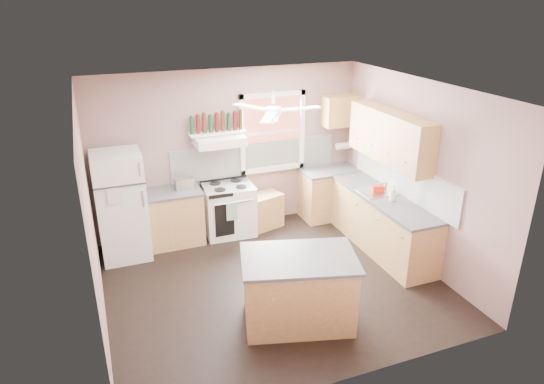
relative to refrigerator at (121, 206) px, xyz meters
name	(u,v)px	position (x,y,z in m)	size (l,w,h in m)	color
floor	(273,282)	(1.83, -1.54, -0.83)	(4.50, 4.50, 0.00)	black
ceiling	(273,90)	(1.83, -1.54, 1.87)	(4.50, 4.50, 0.00)	white
wall_back	(229,151)	(1.83, 0.48, 0.52)	(4.50, 0.05, 2.70)	#896861
wall_right	(418,173)	(4.11, -1.54, 0.52)	(0.05, 4.00, 2.70)	#896861
wall_left	(89,222)	(-0.44, -1.54, 0.52)	(0.05, 4.00, 2.70)	#896861
backsplash_back	(255,158)	(2.28, 0.44, 0.34)	(2.90, 0.03, 0.55)	white
backsplash_right	(402,177)	(4.07, -1.24, 0.34)	(0.03, 2.60, 0.55)	white
window_view	(272,132)	(2.58, 0.44, 0.77)	(1.00, 0.02, 1.20)	brown
window_frame	(273,133)	(2.58, 0.41, 0.77)	(1.16, 0.07, 1.36)	white
refrigerator	(121,206)	(0.00, 0.00, 0.00)	(0.71, 0.69, 1.66)	white
base_cabinet_left	(173,218)	(0.77, 0.16, -0.40)	(0.90, 0.60, 0.86)	#A77145
counter_left	(171,192)	(0.77, 0.16, 0.05)	(0.92, 0.62, 0.04)	#474749
toaster	(184,183)	(0.99, 0.18, 0.16)	(0.28, 0.16, 0.18)	silver
stove	(229,209)	(1.70, 0.16, -0.40)	(0.81, 0.64, 0.86)	white
range_hood	(219,141)	(1.60, 0.21, 0.79)	(0.78, 0.50, 0.14)	white
bottle_shelf	(217,133)	(1.60, 0.33, 0.89)	(0.90, 0.26, 0.03)	white
cart	(265,212)	(2.34, 0.16, -0.55)	(0.56, 0.38, 0.56)	#A77145
base_cabinet_corner	(329,194)	(3.58, 0.16, -0.40)	(1.00, 0.60, 0.86)	#A77145
base_cabinet_right	(382,224)	(3.78, -1.24, -0.40)	(0.60, 2.20, 0.86)	#A77145
counter_corner	(330,170)	(3.58, 0.16, 0.05)	(1.02, 0.62, 0.04)	#474749
counter_right	(384,198)	(3.77, -1.24, 0.05)	(0.62, 2.22, 0.04)	#474749
sink	(377,192)	(3.77, -1.04, 0.06)	(0.55, 0.45, 0.03)	silver
faucet	(386,186)	(3.93, -1.04, 0.14)	(0.03, 0.03, 0.14)	silver
upper_cabinet_right	(390,137)	(3.91, -1.04, 0.95)	(0.33, 1.80, 0.76)	#A77145
upper_cabinet_corner	(340,111)	(3.78, 0.29, 1.07)	(0.60, 0.33, 0.52)	#A77145
paper_towel	(343,146)	(3.90, 0.32, 0.42)	(0.12, 0.12, 0.26)	white
island	(298,291)	(1.81, -2.45, -0.40)	(1.29, 0.81, 0.86)	#A77145
island_top	(299,259)	(1.81, -2.45, 0.05)	(1.36, 0.89, 0.04)	#474749
ceiling_fan_hub	(273,111)	(1.83, -1.54, 1.62)	(0.20, 0.20, 0.08)	white
soap_bottle	(393,193)	(3.79, -1.43, 0.19)	(0.10, 0.10, 0.25)	silver
red_caddy	(378,188)	(3.79, -1.03, 0.12)	(0.18, 0.12, 0.10)	red
wine_bottles	(217,123)	(1.61, 0.33, 1.05)	(0.86, 0.06, 0.31)	#143819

